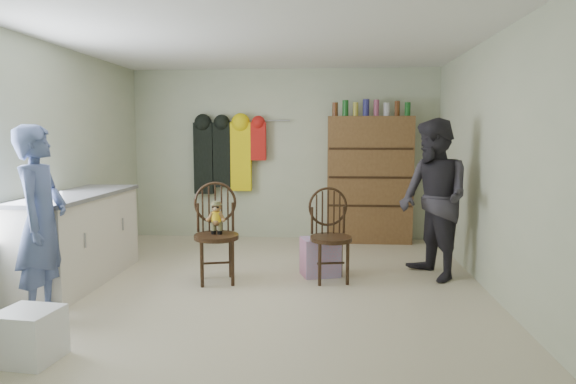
# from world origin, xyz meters

# --- Properties ---
(ground_plane) EXTENTS (5.00, 5.00, 0.00)m
(ground_plane) POSITION_xyz_m (0.00, 0.00, 0.00)
(ground_plane) COLOR beige
(ground_plane) RESTS_ON ground
(room_walls) EXTENTS (5.00, 5.00, 5.00)m
(room_walls) POSITION_xyz_m (0.00, 0.53, 1.58)
(room_walls) COLOR beige
(room_walls) RESTS_ON ground
(counter) EXTENTS (0.64, 1.86, 0.94)m
(counter) POSITION_xyz_m (-1.95, 0.00, 0.47)
(counter) COLOR silver
(counter) RESTS_ON ground
(plastic_tub) EXTENTS (0.41, 0.40, 0.36)m
(plastic_tub) POSITION_xyz_m (-1.36, -1.87, 0.18)
(plastic_tub) COLOR white
(plastic_tub) RESTS_ON ground
(chair_front) EXTENTS (0.57, 0.57, 1.05)m
(chair_front) POSITION_xyz_m (-0.50, 0.15, 0.58)
(chair_front) COLOR black
(chair_front) RESTS_ON ground
(chair_far) EXTENTS (0.52, 0.52, 0.99)m
(chair_far) POSITION_xyz_m (0.69, 0.28, 0.53)
(chair_far) COLOR black
(chair_far) RESTS_ON ground
(striped_bag) EXTENTS (0.47, 0.41, 0.42)m
(striped_bag) POSITION_xyz_m (0.59, 0.44, 0.21)
(striped_bag) COLOR pink
(striped_bag) RESTS_ON ground
(person_left) EXTENTS (0.47, 0.64, 1.63)m
(person_left) POSITION_xyz_m (-1.72, -1.03, 0.81)
(person_left) COLOR #4E5D8F
(person_left) RESTS_ON ground
(person_right) EXTENTS (0.91, 1.01, 1.72)m
(person_right) POSITION_xyz_m (1.79, 0.44, 0.86)
(person_right) COLOR #2D2B33
(person_right) RESTS_ON ground
(dresser) EXTENTS (1.20, 0.39, 2.03)m
(dresser) POSITION_xyz_m (1.25, 2.30, 0.91)
(dresser) COLOR brown
(dresser) RESTS_ON ground
(coat_rack) EXTENTS (1.42, 0.12, 1.09)m
(coat_rack) POSITION_xyz_m (-0.83, 2.38, 1.25)
(coat_rack) COLOR #99999E
(coat_rack) RESTS_ON ground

